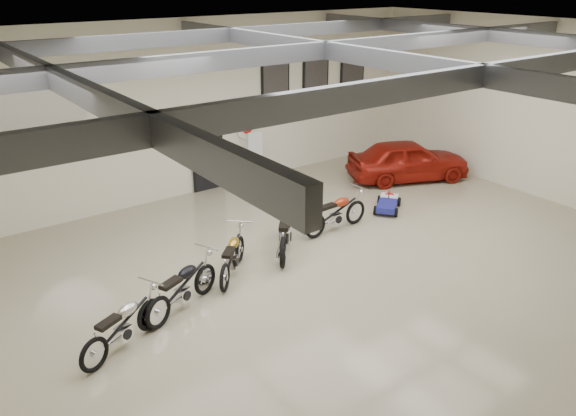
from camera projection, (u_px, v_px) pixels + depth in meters
floor at (320, 271)px, 12.43m from camera, size 16.00×12.00×0.01m
ceiling at (326, 36)px, 10.49m from camera, size 16.00×12.00×0.01m
back_wall at (188, 110)px, 15.93m from camera, size 16.00×0.02×5.00m
right_wall at (542, 111)px, 15.82m from camera, size 0.02×12.00×5.00m
ceiling_beams at (325, 50)px, 10.59m from camera, size 15.80×11.80×0.32m
door at (208, 156)px, 16.72m from camera, size 0.92×0.08×2.10m
logo_plaque at (39, 120)px, 13.59m from camera, size 2.30×0.06×1.16m
poster_left at (275, 78)px, 17.30m from camera, size 1.05×0.08×1.35m
poster_mid at (316, 73)px, 18.17m from camera, size 1.05×0.08×1.35m
poster_right at (352, 68)px, 19.04m from camera, size 1.05×0.08×1.35m
oil_sign at (247, 128)px, 17.23m from camera, size 0.72×0.10×0.72m
banner_stand at (256, 157)px, 17.23m from camera, size 0.49×0.26×1.72m
motorcycle_silver at (122, 325)px, 9.68m from camera, size 1.97×1.33×0.99m
motorcycle_black at (182, 286)px, 10.81m from camera, size 2.07×1.38×1.04m
motorcycle_gold at (232, 255)px, 12.07m from camera, size 1.74×1.73×0.98m
motorcycle_yellow at (285, 229)px, 13.09m from camera, size 1.96×2.15×1.16m
motorcycle_red at (336, 212)px, 14.17m from camera, size 2.01×0.69×1.03m
go_kart at (388, 200)px, 15.60m from camera, size 1.52×1.38×0.52m
vintage_car at (408, 160)px, 17.67m from camera, size 2.90×4.09×1.29m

